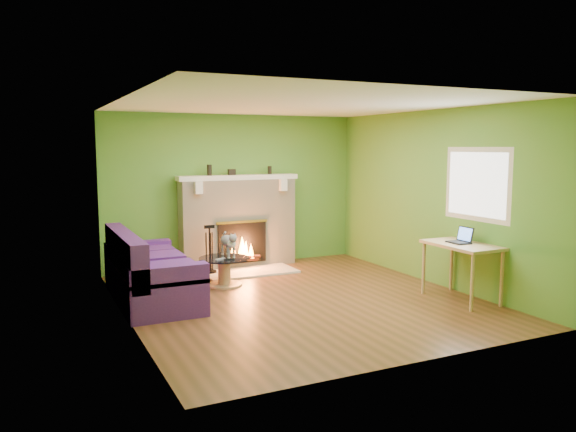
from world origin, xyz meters
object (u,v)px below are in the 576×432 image
object	(u,v)px
sofa	(148,274)
cat	(228,244)
desk	(462,251)
coffee_table	(224,269)

from	to	relation	value
sofa	cat	size ratio (longest dim) A/B	3.42
sofa	cat	xyz separation A→B (m)	(1.27, 0.40, 0.25)
desk	cat	xyz separation A→B (m)	(-2.53, 2.17, -0.06)
sofa	desk	size ratio (longest dim) A/B	2.02
sofa	cat	bearing A→B (deg)	17.23
coffee_table	cat	xyz separation A→B (m)	(0.08, 0.05, 0.37)
coffee_table	cat	distance (m)	0.38
coffee_table	cat	bearing A→B (deg)	32.01
cat	coffee_table	bearing A→B (deg)	-146.87
desk	sofa	bearing A→B (deg)	154.96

